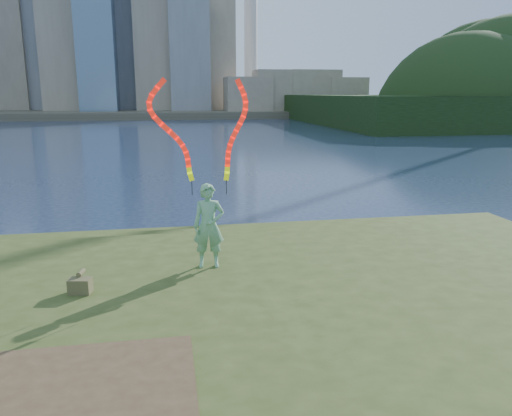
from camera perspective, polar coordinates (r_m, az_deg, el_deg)
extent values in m
plane|color=#1A2742|center=(9.59, -4.19, -13.77)|extent=(320.00, 320.00, 0.00)
cube|color=#344318|center=(7.37, -1.96, -21.40)|extent=(20.00, 18.00, 0.30)
cube|color=#344318|center=(7.49, -2.33, -18.54)|extent=(17.00, 15.00, 0.30)
cube|color=#344318|center=(7.53, -2.57, -16.13)|extent=(14.00, 12.00, 0.30)
cube|color=#47331E|center=(6.52, -21.90, -20.59)|extent=(3.20, 3.00, 0.02)
cube|color=#4C4737|center=(103.59, -9.95, 10.76)|extent=(320.00, 40.00, 1.20)
imported|color=#157B30|center=(10.23, -5.42, -2.05)|extent=(0.67, 0.48, 1.74)
cylinder|color=black|center=(10.18, -7.33, 2.34)|extent=(0.02, 0.02, 0.30)
cylinder|color=black|center=(10.17, -3.41, 2.41)|extent=(0.02, 0.02, 0.30)
cube|color=#4B4826|center=(9.60, -19.46, -8.38)|extent=(0.42, 0.32, 0.27)
cylinder|color=#4B4826|center=(9.71, -19.38, -6.99)|extent=(0.14, 0.27, 0.09)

